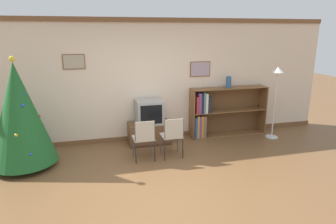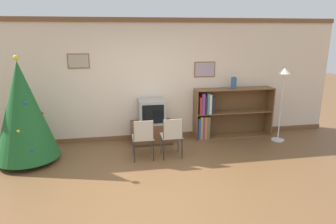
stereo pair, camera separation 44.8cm
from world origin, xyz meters
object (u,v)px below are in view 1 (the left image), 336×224
at_px(tv_console, 149,133).
at_px(standing_lamp, 277,84).
at_px(folding_chair_right, 173,135).
at_px(television, 149,112).
at_px(vase, 229,82).
at_px(folding_chair_left, 144,137).
at_px(christmas_tree, 19,114).
at_px(bookshelf, 215,113).

height_order(tv_console, standing_lamp, standing_lamp).
xyz_separation_m(folding_chair_right, standing_lamp, (2.57, 0.53, 0.80)).
height_order(television, standing_lamp, standing_lamp).
height_order(folding_chair_right, vase, vase).
bearing_deg(standing_lamp, vase, 154.27).
bearing_deg(folding_chair_left, christmas_tree, 171.68).
xyz_separation_m(christmas_tree, folding_chair_left, (2.17, -0.32, -0.53)).
distance_m(tv_console, vase, 2.17).
xyz_separation_m(folding_chair_left, standing_lamp, (3.13, 0.53, 0.80)).
distance_m(tv_console, standing_lamp, 3.05).
bearing_deg(television, bookshelf, 3.70).
relative_size(christmas_tree, folding_chair_right, 2.46).
relative_size(folding_chair_right, bookshelf, 0.44).
xyz_separation_m(christmas_tree, standing_lamp, (5.30, 0.21, 0.26)).
bearing_deg(standing_lamp, christmas_tree, -177.73).
xyz_separation_m(folding_chair_right, bookshelf, (1.33, 1.02, 0.09)).
distance_m(folding_chair_left, vase, 2.52).
height_order(folding_chair_left, bookshelf, bookshelf).
distance_m(folding_chair_right, standing_lamp, 2.74).
bearing_deg(vase, television, -177.71).
bearing_deg(standing_lamp, folding_chair_right, -168.39).
bearing_deg(christmas_tree, folding_chair_right, -6.63).
height_order(vase, standing_lamp, standing_lamp).
distance_m(tv_console, television, 0.49).
xyz_separation_m(folding_chair_left, bookshelf, (1.89, 1.02, 0.09)).
bearing_deg(folding_chair_right, folding_chair_left, 180.00).
bearing_deg(folding_chair_right, christmas_tree, 173.37).
relative_size(folding_chair_left, folding_chair_right, 1.00).
bearing_deg(bookshelf, christmas_tree, -170.23).
relative_size(tv_console, folding_chair_right, 1.12).
relative_size(christmas_tree, folding_chair_left, 2.46).
relative_size(tv_console, standing_lamp, 0.55).
relative_size(christmas_tree, bookshelf, 1.09).
height_order(christmas_tree, tv_console, christmas_tree).
xyz_separation_m(folding_chair_left, folding_chair_right, (0.56, 0.00, 0.00)).
xyz_separation_m(vase, standing_lamp, (0.95, -0.46, -0.02)).
bearing_deg(bookshelf, television, -176.30).
relative_size(tv_console, television, 1.63).
bearing_deg(folding_chair_left, folding_chair_right, 0.00).
xyz_separation_m(tv_console, bookshelf, (1.61, 0.10, 0.33)).
relative_size(bookshelf, standing_lamp, 1.12).
bearing_deg(standing_lamp, bookshelf, 158.52).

